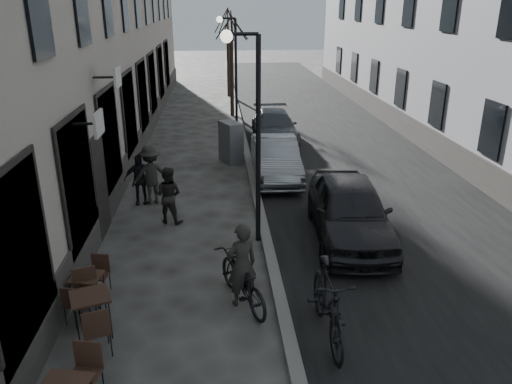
{
  "coord_description": "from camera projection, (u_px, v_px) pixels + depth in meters",
  "views": [
    {
      "loc": [
        -0.98,
        -5.36,
        5.63
      ],
      "look_at": [
        -0.16,
        4.7,
        1.8
      ],
      "focal_mm": 35.0,
      "sensor_mm": 36.0,
      "label": 1
    }
  ],
  "objects": [
    {
      "name": "utility_cabinet",
      "position": [
        231.0,
        142.0,
        18.6
      ],
      "size": [
        0.93,
        1.16,
        1.53
      ],
      "primitive_type": "cube",
      "rotation": [
        0.0,
        0.0,
        0.42
      ],
      "color": "slate",
      "rests_on": "ground"
    },
    {
      "name": "bistro_set_c",
      "position": [
        88.0,
        288.0,
        9.74
      ],
      "size": [
        0.66,
        1.42,
        0.81
      ],
      "rotation": [
        0.0,
        0.0,
        -0.2
      ],
      "color": "#301D15",
      "rests_on": "ground"
    },
    {
      "name": "car_mid",
      "position": [
        275.0,
        158.0,
        16.94
      ],
      "size": [
        1.5,
        4.17,
        1.37
      ],
      "primitive_type": "imported",
      "rotation": [
        0.0,
        0.0,
        -0.01
      ],
      "color": "gray",
      "rests_on": "ground"
    },
    {
      "name": "road",
      "position": [
        325.0,
        138.0,
        22.26
      ],
      "size": [
        7.3,
        60.0,
        0.0
      ],
      "primitive_type": "cube",
      "color": "black",
      "rests_on": "ground"
    },
    {
      "name": "bistro_set_b",
      "position": [
        91.0,
        311.0,
        8.9
      ],
      "size": [
        0.97,
        1.67,
        0.95
      ],
      "rotation": [
        0.0,
        0.0,
        0.35
      ],
      "color": "#301D15",
      "rests_on": "ground"
    },
    {
      "name": "kerb",
      "position": [
        243.0,
        138.0,
        21.97
      ],
      "size": [
        0.25,
        60.0,
        0.12
      ],
      "primitive_type": "cube",
      "color": "slate",
      "rests_on": "ground"
    },
    {
      "name": "streetlamp_far",
      "position": [
        232.0,
        61.0,
        22.7
      ],
      "size": [
        0.9,
        0.28,
        5.09
      ],
      "color": "black",
      "rests_on": "ground"
    },
    {
      "name": "car_far",
      "position": [
        274.0,
        127.0,
        21.46
      ],
      "size": [
        1.86,
        4.47,
        1.29
      ],
      "primitive_type": "imported",
      "rotation": [
        0.0,
        0.0,
        -0.01
      ],
      "color": "#3B3F45",
      "rests_on": "ground"
    },
    {
      "name": "tree_far",
      "position": [
        228.0,
        20.0,
        30.56
      ],
      "size": [
        2.4,
        2.4,
        5.7
      ],
      "color": "black",
      "rests_on": "ground"
    },
    {
      "name": "moped",
      "position": [
        328.0,
        303.0,
        8.75
      ],
      "size": [
        0.66,
        2.32,
        1.39
      ],
      "primitive_type": "imported",
      "rotation": [
        0.0,
        0.0,
        0.0
      ],
      "color": "black",
      "rests_on": "ground"
    },
    {
      "name": "pedestrian_near",
      "position": [
        168.0,
        195.0,
        13.43
      ],
      "size": [
        0.92,
        0.82,
        1.57
      ],
      "primitive_type": "imported",
      "rotation": [
        0.0,
        0.0,
        2.8
      ],
      "color": "black",
      "rests_on": "ground"
    },
    {
      "name": "bicycle",
      "position": [
        242.0,
        280.0,
        9.81
      ],
      "size": [
        1.39,
        2.13,
        1.06
      ],
      "primitive_type": "imported",
      "rotation": [
        0.0,
        0.0,
        3.52
      ],
      "color": "black",
      "rests_on": "ground"
    },
    {
      "name": "pedestrian_far",
      "position": [
        139.0,
        179.0,
        14.7
      ],
      "size": [
        0.92,
        0.47,
        1.52
      ],
      "primitive_type": "imported",
      "rotation": [
        0.0,
        0.0,
        0.11
      ],
      "color": "black",
      "rests_on": "ground"
    },
    {
      "name": "tree_near",
      "position": [
        231.0,
        24.0,
        24.97
      ],
      "size": [
        2.4,
        2.4,
        5.7
      ],
      "color": "black",
      "rests_on": "ground"
    },
    {
      "name": "pedestrian_mid",
      "position": [
        151.0,
        175.0,
        14.69
      ],
      "size": [
        1.28,
        0.95,
        1.77
      ],
      "primitive_type": "imported",
      "rotation": [
        0.0,
        0.0,
        3.42
      ],
      "color": "#292724",
      "rests_on": "ground"
    },
    {
      "name": "cyclist_rider",
      "position": [
        242.0,
        265.0,
        9.69
      ],
      "size": [
        0.74,
        0.62,
        1.73
      ],
      "primitive_type": "imported",
      "rotation": [
        0.0,
        0.0,
        3.52
      ],
      "color": "#282623",
      "rests_on": "ground"
    },
    {
      "name": "car_near",
      "position": [
        350.0,
        210.0,
        12.49
      ],
      "size": [
        2.18,
        4.67,
        1.55
      ],
      "primitive_type": "imported",
      "rotation": [
        0.0,
        0.0,
        -0.08
      ],
      "color": "black",
      "rests_on": "ground"
    },
    {
      "name": "streetlamp_near",
      "position": [
        251.0,
        117.0,
        11.52
      ],
      "size": [
        0.9,
        0.28,
        5.09
      ],
      "color": "black",
      "rests_on": "ground"
    }
  ]
}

